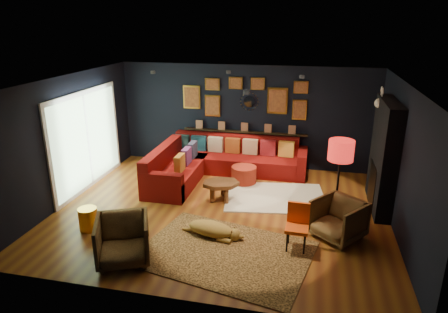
% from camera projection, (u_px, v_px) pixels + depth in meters
% --- Properties ---
extents(floor, '(6.50, 6.50, 0.00)m').
position_uv_depth(floor, '(221.00, 211.00, 8.06)').
color(floor, '#90531B').
rests_on(floor, ground).
extents(room_walls, '(6.50, 6.50, 6.50)m').
position_uv_depth(room_walls, '(221.00, 135.00, 7.53)').
color(room_walls, black).
rests_on(room_walls, ground).
extents(sectional, '(3.41, 2.69, 0.86)m').
position_uv_depth(sectional, '(213.00, 163.00, 9.74)').
color(sectional, maroon).
rests_on(sectional, ground).
extents(ledge, '(3.20, 0.12, 0.04)m').
position_uv_depth(ledge, '(245.00, 132.00, 10.23)').
color(ledge, black).
rests_on(ledge, room_walls).
extents(gallery_wall, '(3.15, 0.04, 1.02)m').
position_uv_depth(gallery_wall, '(245.00, 97.00, 9.97)').
color(gallery_wall, gold).
rests_on(gallery_wall, room_walls).
extents(sunburst_mirror, '(0.47, 0.16, 0.47)m').
position_uv_depth(sunburst_mirror, '(249.00, 102.00, 9.99)').
color(sunburst_mirror, silver).
rests_on(sunburst_mirror, room_walls).
extents(fireplace, '(0.31, 1.60, 2.20)m').
position_uv_depth(fireplace, '(383.00, 160.00, 7.92)').
color(fireplace, black).
rests_on(fireplace, ground).
extents(deer_head, '(0.50, 0.28, 0.45)m').
position_uv_depth(deer_head, '(388.00, 103.00, 8.03)').
color(deer_head, white).
rests_on(deer_head, fireplace).
extents(sliding_door, '(0.06, 2.80, 2.20)m').
position_uv_depth(sliding_door, '(87.00, 140.00, 8.91)').
color(sliding_door, white).
rests_on(sliding_door, ground).
extents(ceiling_spots, '(3.30, 2.50, 0.06)m').
position_uv_depth(ceiling_spots, '(230.00, 77.00, 7.95)').
color(ceiling_spots, black).
rests_on(ceiling_spots, room_walls).
extents(shag_rug, '(2.31, 1.82, 0.03)m').
position_uv_depth(shag_rug, '(275.00, 197.00, 8.62)').
color(shag_rug, white).
rests_on(shag_rug, ground).
extents(leopard_rug, '(3.06, 2.46, 0.02)m').
position_uv_depth(leopard_rug, '(225.00, 253.00, 6.60)').
color(leopard_rug, '#B88345').
rests_on(leopard_rug, ground).
extents(coffee_table, '(0.96, 0.84, 0.40)m').
position_uv_depth(coffee_table, '(221.00, 185.00, 8.39)').
color(coffee_table, brown).
rests_on(coffee_table, shag_rug).
extents(pouf, '(0.58, 0.58, 0.38)m').
position_uv_depth(pouf, '(244.00, 174.00, 9.33)').
color(pouf, maroon).
rests_on(pouf, shag_rug).
extents(armchair_left, '(1.04, 1.01, 0.82)m').
position_uv_depth(armchair_left, '(123.00, 238.00, 6.26)').
color(armchair_left, '#A5783E').
rests_on(armchair_left, ground).
extents(armchair_right, '(1.04, 1.03, 0.78)m').
position_uv_depth(armchair_right, '(338.00, 218.00, 6.95)').
color(armchair_right, '#A5783E').
rests_on(armchair_right, ground).
extents(gold_stool, '(0.34, 0.34, 0.42)m').
position_uv_depth(gold_stool, '(88.00, 219.00, 7.27)').
color(gold_stool, gold).
rests_on(gold_stool, ground).
extents(orange_chair, '(0.39, 0.39, 0.79)m').
position_uv_depth(orange_chair, '(298.00, 223.00, 6.63)').
color(orange_chair, black).
rests_on(orange_chair, ground).
extents(floor_lamp, '(0.45, 0.45, 1.65)m').
position_uv_depth(floor_lamp, '(341.00, 154.00, 7.10)').
color(floor_lamp, black).
rests_on(floor_lamp, ground).
extents(dog, '(1.25, 0.78, 0.37)m').
position_uv_depth(dog, '(211.00, 226.00, 7.05)').
color(dog, '#B0873F').
rests_on(dog, leopard_rug).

